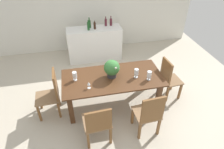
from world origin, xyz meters
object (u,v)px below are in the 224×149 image
at_px(chair_near_left, 98,123).
at_px(chair_foot_end, 168,78).
at_px(kitchen_counter, 95,44).
at_px(crystal_vase_right, 75,75).
at_px(chair_near_right, 149,113).
at_px(wine_bottle_amber, 89,24).
at_px(chair_head_end, 52,92).
at_px(wine_bottle_clear, 88,26).
at_px(wine_bottle_dark, 111,22).
at_px(crystal_vase_center_near, 136,73).
at_px(crystal_vase_left, 149,75).
at_px(wine_bottle_green, 95,26).
at_px(flower_centerpiece, 112,68).
at_px(wine_glass, 89,84).
at_px(wine_bottle_tall, 106,22).
at_px(dining_table, 113,82).

relative_size(chair_near_left, chair_foot_end, 0.92).
bearing_deg(chair_near_left, kitchen_counter, -100.44).
distance_m(chair_foot_end, crystal_vase_right, 2.06).
bearing_deg(chair_near_right, wine_bottle_amber, -80.45).
distance_m(chair_head_end, wine_bottle_clear, 2.26).
bearing_deg(chair_foot_end, wine_bottle_dark, 16.60).
bearing_deg(crystal_vase_center_near, wine_bottle_clear, 109.54).
bearing_deg(wine_bottle_clear, crystal_vase_left, -66.30).
xyz_separation_m(wine_bottle_amber, wine_bottle_green, (0.13, -0.13, -0.02)).
height_order(chair_head_end, flower_centerpiece, flower_centerpiece).
distance_m(kitchen_counter, wine_bottle_amber, 0.61).
distance_m(crystal_vase_left, kitchen_counter, 2.44).
bearing_deg(wine_glass, wine_bottle_amber, 82.73).
relative_size(chair_head_end, kitchen_counter, 0.66).
bearing_deg(chair_foot_end, chair_near_right, 134.04).
bearing_deg(wine_bottle_tall, crystal_vase_center_near, -84.68).
height_order(kitchen_counter, wine_bottle_dark, wine_bottle_dark).
xyz_separation_m(wine_bottle_dark, wine_bottle_green, (-0.49, -0.16, -0.01)).
xyz_separation_m(kitchen_counter, wine_bottle_green, (0.02, -0.04, 0.58)).
height_order(chair_foot_end, wine_bottle_tall, wine_bottle_tall).
bearing_deg(wine_bottle_green, chair_near_left, -97.37).
relative_size(chair_near_left, kitchen_counter, 0.59).
relative_size(chair_near_right, wine_bottle_dark, 3.57).
relative_size(dining_table, wine_glass, 14.32).
bearing_deg(wine_bottle_tall, kitchen_counter, -161.94).
bearing_deg(crystal_vase_right, wine_bottle_green, 70.73).
bearing_deg(crystal_vase_center_near, wine_bottle_tall, 95.32).
distance_m(chair_head_end, crystal_vase_left, 1.99).
relative_size(wine_glass, wine_bottle_amber, 0.51).
bearing_deg(dining_table, wine_bottle_tall, 83.16).
relative_size(chair_near_right, wine_bottle_clear, 3.48).
xyz_separation_m(chair_foot_end, crystal_vase_left, (-0.57, -0.22, 0.31)).
xyz_separation_m(chair_near_left, crystal_vase_center_near, (0.93, 0.83, 0.35)).
bearing_deg(dining_table, wine_bottle_clear, 97.59).
relative_size(chair_head_end, wine_bottle_tall, 3.81).
xyz_separation_m(dining_table, wine_glass, (-0.52, -0.24, 0.23)).
bearing_deg(crystal_vase_left, chair_head_end, 173.26).
bearing_deg(flower_centerpiece, chair_foot_end, -1.66).
bearing_deg(chair_near_left, chair_head_end, -53.07).
distance_m(wine_bottle_green, wine_bottle_clear, 0.19).
distance_m(dining_table, chair_near_right, 1.04).
height_order(crystal_vase_left, wine_glass, crystal_vase_left).
bearing_deg(kitchen_counter, chair_foot_end, -56.15).
xyz_separation_m(dining_table, wine_bottle_clear, (-0.26, 1.97, 0.47)).
bearing_deg(wine_glass, chair_head_end, 161.28).
bearing_deg(chair_foot_end, wine_bottle_clear, 32.84).
height_order(flower_centerpiece, kitchen_counter, flower_centerpiece).
bearing_deg(crystal_vase_center_near, crystal_vase_left, -29.14).
bearing_deg(chair_near_left, wine_bottle_tall, -106.76).
height_order(chair_near_left, wine_glass, chair_near_left).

